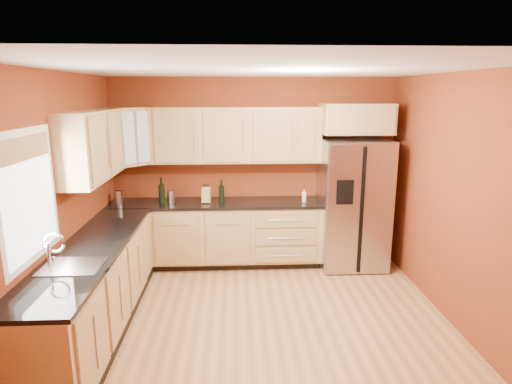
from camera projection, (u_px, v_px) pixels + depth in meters
floor at (263, 326)px, 4.48m from camera, size 4.00×4.00×0.00m
ceiling at (264, 69)px, 3.89m from camera, size 4.00×4.00×0.00m
wall_back at (254, 170)px, 6.13m from camera, size 4.00×0.04×2.60m
wall_front at (288, 306)px, 2.24m from camera, size 4.00×0.04×2.60m
wall_left at (55, 209)px, 4.09m from camera, size 0.04×4.00×2.60m
wall_right at (462, 204)px, 4.28m from camera, size 0.04×4.00×2.60m
base_cabinets_back at (216, 235)px, 6.00m from camera, size 2.90×0.60×0.88m
base_cabinets_left at (94, 291)px, 4.29m from camera, size 0.60×2.80×0.88m
countertop_back at (215, 203)px, 5.89m from camera, size 2.90×0.62×0.04m
countertop_left at (91, 248)px, 4.19m from camera, size 0.62×2.80×0.04m
upper_cabinets_back at (236, 135)px, 5.83m from camera, size 2.30×0.33×0.75m
upper_cabinets_left at (92, 145)px, 4.68m from camera, size 0.33×1.35×0.75m
corner_upper_cabinet at (128, 137)px, 5.61m from camera, size 0.67×0.67×0.75m
over_fridge_cabinet at (356, 119)px, 5.73m from camera, size 0.92×0.60×0.40m
refrigerator at (353, 204)px, 5.92m from camera, size 0.90×0.75×1.78m
window at (29, 196)px, 3.54m from camera, size 0.03×0.90×1.00m
sink_faucet at (71, 250)px, 3.67m from camera, size 0.50×0.42×0.30m
canister_left at (119, 197)px, 5.77m from camera, size 0.15×0.15×0.18m
canister_right at (171, 197)px, 5.80m from camera, size 0.13×0.13×0.17m
wine_bottle_a at (162, 191)px, 5.75m from camera, size 0.11×0.11×0.37m
wine_bottle_b at (221, 191)px, 5.83m from camera, size 0.09×0.09×0.32m
knife_block at (206, 195)px, 5.83m from camera, size 0.12×0.12×0.22m
soap_dispenser at (304, 196)px, 5.88m from camera, size 0.07×0.07×0.17m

